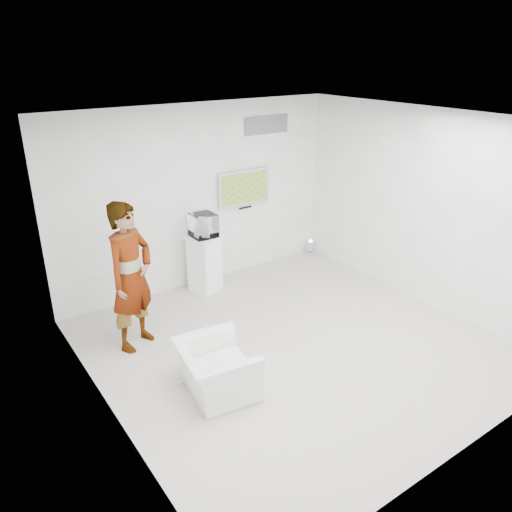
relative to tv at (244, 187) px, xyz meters
name	(u,v)px	position (x,y,z in m)	size (l,w,h in m)	color
room	(295,243)	(-0.85, -2.45, -0.05)	(5.01, 5.01, 3.00)	#B5AEA6
tv	(244,187)	(0.00, 0.00, 0.00)	(1.00, 0.08, 0.60)	#BABABE
logo_decal	(266,125)	(0.50, 0.04, 1.00)	(0.90, 0.02, 0.30)	slate
person	(131,277)	(-2.57, -1.20, -0.53)	(0.74, 0.49, 2.03)	white
armchair	(216,369)	(-2.20, -2.70, -1.25)	(0.93, 0.82, 0.61)	white
pedestal	(205,263)	(-0.98, -0.29, -1.07)	(0.46, 0.46, 0.95)	white
floor_uplight	(310,247)	(1.48, -0.12, -1.41)	(0.19, 0.19, 0.29)	silver
vitrine	(203,225)	(-0.98, -0.29, -0.41)	(0.37, 0.37, 0.37)	white
console	(203,231)	(-0.98, -0.29, -0.50)	(0.04, 0.14, 0.19)	white
wii_remote	(129,210)	(-2.42, -0.95, 0.28)	(0.03, 0.13, 0.03)	white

